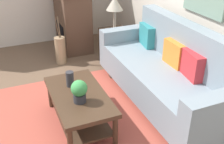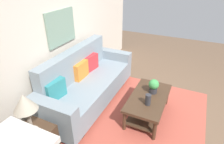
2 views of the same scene
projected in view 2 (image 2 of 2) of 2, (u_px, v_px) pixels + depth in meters
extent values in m
plane|color=brown|center=(169.00, 123.00, 3.29)|extent=(9.79, 9.79, 0.00)
cube|color=beige|center=(61.00, 32.00, 3.44)|extent=(5.79, 0.10, 2.70)
cube|color=#B24C3D|center=(142.00, 114.00, 3.47)|extent=(2.40, 2.16, 0.01)
cube|color=gray|center=(90.00, 88.00, 3.67)|extent=(1.92, 0.84, 0.40)
cube|color=gray|center=(75.00, 63.00, 3.56)|extent=(1.92, 0.20, 0.56)
cube|color=gray|center=(53.00, 119.00, 2.78)|extent=(0.20, 0.84, 0.60)
cube|color=gray|center=(113.00, 62.00, 4.46)|extent=(0.20, 0.84, 0.60)
cube|color=#422D1E|center=(65.00, 127.00, 3.11)|extent=(0.08, 0.74, 0.12)
cube|color=#422D1E|center=(110.00, 79.00, 4.48)|extent=(0.08, 0.74, 0.12)
cube|color=teal|center=(55.00, 90.00, 2.99)|extent=(0.37, 0.17, 0.32)
cube|color=orange|center=(81.00, 70.00, 3.57)|extent=(0.36, 0.12, 0.32)
cube|color=red|center=(91.00, 63.00, 3.86)|extent=(0.37, 0.17, 0.32)
cube|color=#422D1E|center=(149.00, 98.00, 3.26)|extent=(1.10, 0.60, 0.05)
cube|color=#422D1E|center=(147.00, 111.00, 3.40)|extent=(0.98, 0.50, 0.02)
cylinder|color=#422D1E|center=(155.00, 131.00, 2.88)|extent=(0.06, 0.06, 0.38)
cylinder|color=#422D1E|center=(167.00, 96.00, 3.66)|extent=(0.06, 0.06, 0.38)
cylinder|color=#422D1E|center=(124.00, 121.00, 3.07)|extent=(0.06, 0.06, 0.38)
cylinder|color=#422D1E|center=(142.00, 90.00, 3.84)|extent=(0.06, 0.06, 0.38)
cylinder|color=#2D2D33|center=(148.00, 100.00, 3.02)|extent=(0.09, 0.09, 0.19)
cylinder|color=#2D2D33|center=(153.00, 90.00, 3.34)|extent=(0.14, 0.14, 0.10)
sphere|color=#3D944A|center=(154.00, 84.00, 3.28)|extent=(0.18, 0.18, 0.18)
cylinder|color=gray|center=(32.00, 130.00, 2.38)|extent=(0.16, 0.16, 0.02)
cylinder|color=gray|center=(29.00, 121.00, 2.30)|extent=(0.05, 0.05, 0.35)
cone|color=#B2A893|center=(24.00, 102.00, 2.16)|extent=(0.28, 0.28, 0.22)
cube|color=gray|center=(61.00, 27.00, 3.32)|extent=(0.73, 0.03, 0.61)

